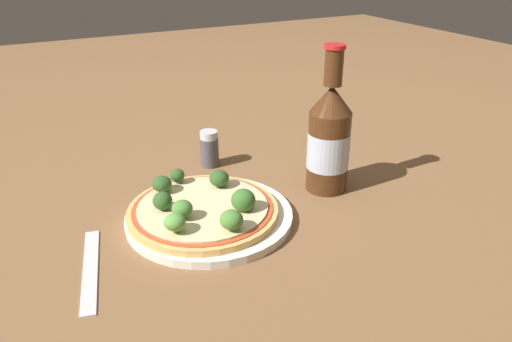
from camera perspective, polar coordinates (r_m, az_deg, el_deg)
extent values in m
plane|color=brown|center=(0.75, -5.82, -4.98)|extent=(3.00, 3.00, 0.00)
cylinder|color=silver|center=(0.73, -5.66, -5.27)|extent=(0.24, 0.24, 0.01)
cylinder|color=tan|center=(0.73, -6.08, -4.57)|extent=(0.22, 0.22, 0.01)
cylinder|color=#B74728|center=(0.72, -6.10, -4.18)|extent=(0.20, 0.20, 0.00)
cylinder|color=beige|center=(0.72, -6.10, -4.09)|extent=(0.19, 0.19, 0.00)
cylinder|color=#6B8E51|center=(0.71, -1.45, -4.20)|extent=(0.01, 0.01, 0.01)
ellipsoid|color=#386628|center=(0.70, -1.47, -3.35)|extent=(0.03, 0.03, 0.03)
cylinder|color=#6B8E51|center=(0.69, -8.37, -5.07)|extent=(0.01, 0.01, 0.01)
ellipsoid|color=#477A33|center=(0.69, -8.42, -4.27)|extent=(0.03, 0.03, 0.02)
cylinder|color=#6B8E51|center=(0.77, -10.65, -2.12)|extent=(0.01, 0.01, 0.01)
ellipsoid|color=#2D5123|center=(0.76, -10.71, -1.44)|extent=(0.03, 0.03, 0.02)
cylinder|color=#6B8E51|center=(0.77, -4.21, -1.53)|extent=(0.01, 0.01, 0.01)
ellipsoid|color=#2D5123|center=(0.77, -4.23, -0.82)|extent=(0.03, 0.03, 0.02)
cylinder|color=#6B8E51|center=(0.72, -10.51, -4.17)|extent=(0.01, 0.01, 0.01)
ellipsoid|color=#2D5123|center=(0.71, -10.58, -3.44)|extent=(0.03, 0.03, 0.03)
cylinder|color=#6B8E51|center=(0.79, -8.94, -1.11)|extent=(0.01, 0.01, 0.01)
ellipsoid|color=#2D5123|center=(0.79, -8.98, -0.50)|extent=(0.02, 0.02, 0.02)
cylinder|color=#6B8E51|center=(0.66, -2.94, -6.45)|extent=(0.01, 0.01, 0.01)
ellipsoid|color=#477A33|center=(0.65, -2.96, -5.61)|extent=(0.03, 0.03, 0.03)
cylinder|color=#6B8E51|center=(0.66, -9.19, -6.59)|extent=(0.01, 0.01, 0.01)
ellipsoid|color=#568E3D|center=(0.66, -9.26, -5.77)|extent=(0.03, 0.03, 0.02)
cylinder|color=#472814|center=(0.80, 8.24, 2.23)|extent=(0.07, 0.07, 0.13)
cylinder|color=#B2BCD1|center=(0.80, 8.25, 2.40)|extent=(0.07, 0.07, 0.06)
cone|color=#472814|center=(0.77, 8.64, 8.13)|extent=(0.07, 0.07, 0.04)
cylinder|color=#472814|center=(0.76, 8.88, 11.64)|extent=(0.03, 0.03, 0.05)
cylinder|color=red|center=(0.75, 9.04, 13.89)|extent=(0.03, 0.03, 0.01)
cylinder|color=#4C4C51|center=(0.89, -5.34, 2.18)|extent=(0.03, 0.03, 0.05)
cylinder|color=silver|center=(0.88, -5.42, 4.14)|extent=(0.03, 0.03, 0.01)
cube|color=silver|center=(0.67, -18.42, -10.51)|extent=(0.06, 0.18, 0.00)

